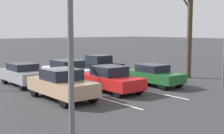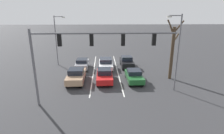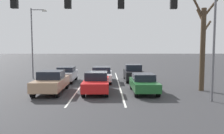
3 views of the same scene
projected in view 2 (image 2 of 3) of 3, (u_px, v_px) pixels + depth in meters
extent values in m
plane|color=#333335|center=(105.00, 65.00, 27.65)|extent=(240.00, 240.00, 0.00)
cube|color=silver|center=(117.00, 70.00, 25.18)|extent=(0.12, 17.35, 0.01)
cube|color=silver|center=(94.00, 70.00, 25.01)|extent=(0.12, 17.35, 0.01)
cube|color=tan|center=(76.00, 76.00, 20.47)|extent=(1.90, 4.47, 0.70)
cube|color=black|center=(76.00, 71.00, 20.33)|extent=(1.67, 1.83, 0.57)
cube|color=red|center=(84.00, 69.00, 22.56)|extent=(0.24, 0.06, 0.12)
cube|color=red|center=(73.00, 69.00, 22.49)|extent=(0.24, 0.06, 0.12)
cylinder|color=black|center=(82.00, 84.00, 19.06)|extent=(0.22, 0.71, 0.71)
cylinder|color=black|center=(67.00, 85.00, 18.98)|extent=(0.22, 0.71, 0.71)
cylinder|color=black|center=(85.00, 75.00, 22.17)|extent=(0.22, 0.71, 0.71)
cylinder|color=black|center=(72.00, 75.00, 22.09)|extent=(0.22, 0.71, 0.71)
cube|color=#1E5928|center=(134.00, 77.00, 20.68)|extent=(1.75, 4.01, 0.60)
cube|color=black|center=(134.00, 72.00, 20.69)|extent=(1.54, 1.78, 0.48)
cube|color=red|center=(136.00, 70.00, 22.55)|extent=(0.24, 0.06, 0.12)
cube|color=red|center=(127.00, 70.00, 22.49)|extent=(0.24, 0.06, 0.12)
cylinder|color=black|center=(143.00, 83.00, 19.44)|extent=(0.22, 0.65, 0.65)
cylinder|color=black|center=(130.00, 84.00, 19.36)|extent=(0.22, 0.65, 0.65)
cylinder|color=black|center=(138.00, 75.00, 22.18)|extent=(0.22, 0.65, 0.65)
cylinder|color=black|center=(126.00, 75.00, 22.10)|extent=(0.22, 0.65, 0.65)
cube|color=red|center=(105.00, 76.00, 20.71)|extent=(1.83, 4.32, 0.65)
cube|color=black|center=(104.00, 71.00, 20.65)|extent=(1.61, 1.77, 0.58)
cube|color=red|center=(109.00, 70.00, 22.72)|extent=(0.24, 0.06, 0.12)
cube|color=red|center=(99.00, 70.00, 22.66)|extent=(0.24, 0.06, 0.12)
cylinder|color=black|center=(112.00, 84.00, 19.31)|extent=(0.22, 0.61, 0.61)
cylinder|color=black|center=(98.00, 84.00, 19.23)|extent=(0.22, 0.61, 0.61)
cylinder|color=black|center=(111.00, 74.00, 22.38)|extent=(0.22, 0.61, 0.61)
cylinder|color=black|center=(98.00, 75.00, 22.30)|extent=(0.22, 0.61, 0.61)
cube|color=gray|center=(82.00, 64.00, 25.52)|extent=(1.71, 4.10, 0.71)
cube|color=black|center=(82.00, 60.00, 25.45)|extent=(1.51, 1.94, 0.45)
cube|color=red|center=(87.00, 60.00, 27.42)|extent=(0.24, 0.06, 0.12)
cube|color=red|center=(80.00, 60.00, 27.36)|extent=(0.24, 0.06, 0.12)
cylinder|color=black|center=(86.00, 70.00, 24.24)|extent=(0.22, 0.65, 0.65)
cylinder|color=black|center=(76.00, 70.00, 24.17)|extent=(0.22, 0.65, 0.65)
cylinder|color=black|center=(88.00, 64.00, 27.07)|extent=(0.22, 0.65, 0.65)
cylinder|color=black|center=(79.00, 64.00, 26.99)|extent=(0.22, 0.65, 0.65)
cube|color=silver|center=(106.00, 64.00, 25.75)|extent=(1.94, 4.58, 0.59)
cube|color=black|center=(106.00, 60.00, 25.75)|extent=(1.71, 2.19, 0.57)
cube|color=red|center=(110.00, 60.00, 27.89)|extent=(0.24, 0.06, 0.12)
cube|color=red|center=(101.00, 60.00, 27.82)|extent=(0.24, 0.06, 0.12)
cylinder|color=black|center=(112.00, 70.00, 24.23)|extent=(0.22, 0.63, 0.63)
cylinder|color=black|center=(100.00, 70.00, 24.14)|extent=(0.22, 0.63, 0.63)
cylinder|color=black|center=(111.00, 63.00, 27.53)|extent=(0.22, 0.63, 0.63)
cylinder|color=black|center=(100.00, 63.00, 27.44)|extent=(0.22, 0.63, 0.63)
cube|color=black|center=(127.00, 63.00, 26.43)|extent=(1.75, 4.27, 0.75)
cube|color=black|center=(127.00, 58.00, 26.27)|extent=(1.54, 1.69, 0.60)
cube|color=red|center=(129.00, 58.00, 28.41)|extent=(0.24, 0.06, 0.12)
cube|color=red|center=(121.00, 58.00, 28.35)|extent=(0.24, 0.06, 0.12)
cylinder|color=black|center=(133.00, 68.00, 25.08)|extent=(0.22, 0.63, 0.63)
cylinder|color=black|center=(123.00, 68.00, 25.00)|extent=(0.22, 0.63, 0.63)
cylinder|color=black|center=(130.00, 62.00, 28.08)|extent=(0.22, 0.63, 0.63)
cylinder|color=black|center=(121.00, 62.00, 28.00)|extent=(0.22, 0.63, 0.63)
cylinder|color=slate|center=(34.00, 69.00, 14.58)|extent=(0.20, 0.20, 6.62)
cylinder|color=slate|center=(105.00, 33.00, 14.05)|extent=(11.88, 0.14, 0.14)
cube|color=black|center=(154.00, 40.00, 14.41)|extent=(0.32, 0.22, 0.95)
sphere|color=#4C0C0C|center=(154.00, 36.00, 14.48)|extent=(0.20, 0.20, 0.20)
sphere|color=#4C420C|center=(153.00, 39.00, 14.56)|extent=(0.20, 0.20, 0.20)
sphere|color=#19D83F|center=(153.00, 43.00, 14.65)|extent=(0.20, 0.20, 0.20)
cube|color=black|center=(123.00, 40.00, 14.28)|extent=(0.32, 0.22, 0.95)
sphere|color=#4C0C0C|center=(123.00, 36.00, 14.35)|extent=(0.20, 0.20, 0.20)
sphere|color=#4C420C|center=(123.00, 40.00, 14.43)|extent=(0.20, 0.20, 0.20)
sphere|color=#19D83F|center=(123.00, 43.00, 14.51)|extent=(0.20, 0.20, 0.20)
cube|color=black|center=(92.00, 40.00, 14.15)|extent=(0.32, 0.22, 0.95)
sphere|color=#4C0C0C|center=(92.00, 36.00, 14.22)|extent=(0.20, 0.20, 0.20)
sphere|color=#4C420C|center=(92.00, 40.00, 14.30)|extent=(0.20, 0.20, 0.20)
sphere|color=#19D83F|center=(92.00, 43.00, 14.38)|extent=(0.20, 0.20, 0.20)
cube|color=black|center=(59.00, 40.00, 14.02)|extent=(0.32, 0.22, 0.95)
sphere|color=#4C0C0C|center=(60.00, 37.00, 14.09)|extent=(0.20, 0.20, 0.20)
sphere|color=#4C420C|center=(60.00, 40.00, 14.17)|extent=(0.20, 0.20, 0.20)
sphere|color=#19D83F|center=(60.00, 44.00, 14.25)|extent=(0.20, 0.20, 0.20)
cylinder|color=slate|center=(56.00, 41.00, 26.73)|extent=(0.14, 0.14, 7.53)
cylinder|color=slate|center=(59.00, 17.00, 25.73)|extent=(1.39, 0.09, 0.09)
cube|color=beige|center=(63.00, 17.00, 25.79)|extent=(0.44, 0.24, 0.16)
cylinder|color=slate|center=(178.00, 54.00, 17.36)|extent=(0.14, 0.14, 7.73)
cylinder|color=slate|center=(176.00, 15.00, 16.26)|extent=(1.21, 0.09, 0.09)
cube|color=beige|center=(169.00, 17.00, 16.26)|extent=(0.44, 0.24, 0.16)
cylinder|color=#423323|center=(172.00, 54.00, 20.95)|extent=(0.38, 0.38, 6.32)
cylinder|color=#423323|center=(171.00, 27.00, 20.04)|extent=(1.01, 0.21, 1.67)
cylinder|color=#423323|center=(172.00, 31.00, 20.54)|extent=(0.42, 0.91, 1.21)
cylinder|color=#423323|center=(176.00, 38.00, 20.89)|extent=(1.12, 1.09, 1.04)
cylinder|color=#423323|center=(179.00, 27.00, 20.12)|extent=(1.20, 0.29, 1.42)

